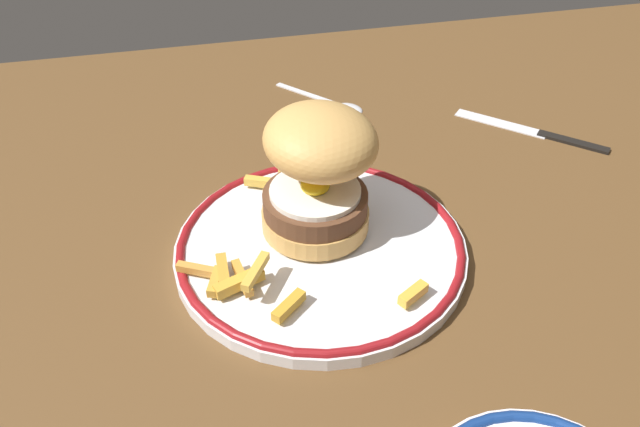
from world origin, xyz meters
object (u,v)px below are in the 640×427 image
(dinner_plate, at_px, (320,246))
(burger, at_px, (320,171))
(knife, at_px, (542,133))
(spoon, at_px, (339,103))

(dinner_plate, height_order, burger, burger)
(burger, relative_size, knife, 1.03)
(dinner_plate, bearing_deg, knife, 24.87)
(dinner_plate, distance_m, burger, 0.07)
(burger, bearing_deg, knife, 21.26)
(dinner_plate, distance_m, knife, 0.33)
(dinner_plate, relative_size, burger, 1.82)
(knife, relative_size, spoon, 1.25)
(burger, bearing_deg, spoon, 70.92)
(knife, distance_m, spoon, 0.25)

